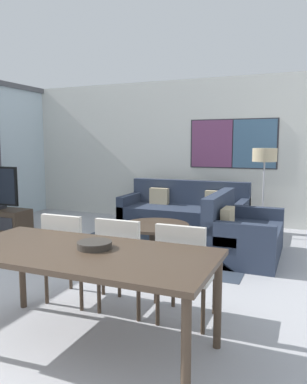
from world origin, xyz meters
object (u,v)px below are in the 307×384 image
(sofa_side, at_px, (239,236))
(sofa_main, at_px, (185,214))
(dining_chair_right, at_px, (185,267))
(dining_chair_left, at_px, (70,252))
(coffee_table, at_px, (155,230))
(dining_chair_centre, at_px, (124,259))
(fruit_bowl, at_px, (95,244))
(floor_lamp, at_px, (265,160))
(dining_table, at_px, (82,259))

(sofa_side, bearing_deg, sofa_main, 43.35)
(sofa_main, relative_size, dining_chair_right, 2.51)
(sofa_main, relative_size, dining_chair_left, 2.51)
(sofa_side, relative_size, coffee_table, 1.40)
(sofa_side, bearing_deg, dining_chair_left, 149.79)
(sofa_side, relative_size, dining_chair_centre, 1.58)
(fruit_bowl, xyz_separation_m, floor_lamp, (0.79, 4.02, 0.48))
(dining_table, distance_m, floor_lamp, 4.22)
(sofa_main, relative_size, floor_lamp, 1.51)
(dining_table, relative_size, dining_chair_right, 2.24)
(sofa_side, relative_size, fruit_bowl, 5.30)
(dining_chair_left, xyz_separation_m, fruit_bowl, (0.64, -0.59, 0.30))
(dining_table, height_order, dining_chair_right, dining_chair_right)
(sofa_main, bearing_deg, dining_chair_left, -90.99)
(dining_chair_left, bearing_deg, sofa_side, 59.79)
(dining_chair_right, bearing_deg, dining_table, -130.82)
(sofa_side, xyz_separation_m, coffee_table, (-1.20, -0.13, 0.00))
(fruit_bowl, bearing_deg, dining_chair_left, 137.57)
(sofa_main, distance_m, dining_chair_right, 3.62)
(dining_table, bearing_deg, dining_chair_right, 49.18)
(sofa_main, bearing_deg, dining_chair_right, -72.18)
(dining_chair_centre, xyz_separation_m, dining_chair_right, (0.58, -0.01, 0.00))
(dining_chair_left, distance_m, fruit_bowl, 0.92)
(dining_chair_centre, xyz_separation_m, floor_lamp, (0.85, 3.42, 0.78))
(dining_chair_left, height_order, floor_lamp, floor_lamp)
(sofa_side, distance_m, coffee_table, 1.21)
(sofa_side, xyz_separation_m, fruit_bowl, (-0.62, -2.76, 0.52))
(coffee_table, bearing_deg, dining_chair_centre, -75.53)
(sofa_main, bearing_deg, dining_table, -82.75)
(fruit_bowl, distance_m, floor_lamp, 4.12)
(dining_chair_right, distance_m, floor_lamp, 3.52)
(dining_chair_right, height_order, fruit_bowl, dining_chair_right)
(fruit_bowl, bearing_deg, floor_lamp, 78.94)
(dining_chair_centre, bearing_deg, sofa_side, 72.49)
(dining_chair_right, bearing_deg, sofa_main, 107.82)
(sofa_side, bearing_deg, fruit_bowl, 167.32)
(dining_table, bearing_deg, coffee_table, 100.93)
(dining_table, bearing_deg, floor_lamp, 78.34)
(dining_chair_centre, distance_m, floor_lamp, 3.61)
(dining_table, height_order, dining_chair_centre, dining_chair_centre)
(sofa_main, xyz_separation_m, dining_chair_right, (1.11, -3.44, 0.22))
(sofa_side, height_order, dining_table, sofa_side)
(floor_lamp, bearing_deg, fruit_bowl, -101.06)
(coffee_table, bearing_deg, sofa_main, 90.00)
(dining_table, xyz_separation_m, dining_chair_right, (0.58, 0.68, -0.20))
(coffee_table, distance_m, dining_chair_left, 2.05)
(dining_table, relative_size, floor_lamp, 1.35)
(sofa_main, height_order, dining_chair_right, dining_chair_right)
(dining_chair_right, height_order, floor_lamp, floor_lamp)
(dining_chair_centre, height_order, fruit_bowl, dining_chair_centre)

